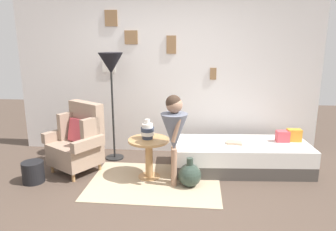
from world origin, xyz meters
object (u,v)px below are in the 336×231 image
at_px(daybed, 240,156).
at_px(side_table, 149,150).
at_px(floor_lamp, 111,68).
at_px(armchair, 79,141).
at_px(book_on_daybed, 234,143).
at_px(magazine_basket, 33,172).
at_px(demijohn_near, 190,175).
at_px(vase_striped, 147,131).
at_px(person_child, 174,128).

xyz_separation_m(daybed, side_table, (-1.26, -0.40, 0.19)).
bearing_deg(floor_lamp, armchair, -126.92).
distance_m(book_on_daybed, magazine_basket, 2.74).
distance_m(daybed, demijohn_near, 0.94).
height_order(vase_striped, book_on_daybed, vase_striped).
height_order(armchair, vase_striped, armchair).
height_order(person_child, book_on_daybed, person_child).
xyz_separation_m(side_table, book_on_daybed, (1.16, 0.36, 0.03)).
distance_m(floor_lamp, magazine_basket, 1.79).
xyz_separation_m(daybed, book_on_daybed, (-0.10, -0.04, 0.22)).
bearing_deg(demijohn_near, magazine_basket, -177.68).
bearing_deg(person_child, demijohn_near, -6.51).
height_order(floor_lamp, demijohn_near, floor_lamp).
relative_size(side_table, magazine_basket, 1.96).
xyz_separation_m(daybed, magazine_basket, (-2.75, -0.69, -0.06)).
distance_m(daybed, floor_lamp, 2.28).
relative_size(side_table, demijohn_near, 1.43).
xyz_separation_m(armchair, floor_lamp, (0.37, 0.50, 0.97)).
bearing_deg(book_on_daybed, vase_striped, -163.66).
xyz_separation_m(vase_striped, demijohn_near, (0.57, -0.22, -0.50)).
bearing_deg(person_child, armchair, 166.25).
bearing_deg(armchair, vase_striped, -7.65).
bearing_deg(magazine_basket, book_on_daybed, 13.83).
height_order(vase_striped, person_child, person_child).
xyz_separation_m(floor_lamp, person_child, (1.01, -0.83, -0.65)).
bearing_deg(book_on_daybed, side_table, -162.56).
bearing_deg(vase_striped, demijohn_near, -21.45).
distance_m(vase_striped, demijohn_near, 0.79).
bearing_deg(vase_striped, book_on_daybed, 16.34).
xyz_separation_m(floor_lamp, book_on_daybed, (1.81, -0.29, -1.00)).
distance_m(vase_striped, book_on_daybed, 1.25).
bearing_deg(book_on_daybed, magazine_basket, -166.17).
relative_size(side_table, book_on_daybed, 2.49).
height_order(book_on_daybed, magazine_basket, book_on_daybed).
bearing_deg(daybed, armchair, -173.77).
xyz_separation_m(vase_striped, person_child, (0.37, -0.20, 0.10)).
bearing_deg(armchair, demijohn_near, -12.83).
bearing_deg(demijohn_near, armchair, 167.17).
bearing_deg(book_on_daybed, demijohn_near, -136.67).
height_order(armchair, side_table, armchair).
height_order(book_on_daybed, demijohn_near, book_on_daybed).
bearing_deg(side_table, daybed, 17.78).
xyz_separation_m(person_child, magazine_basket, (-1.84, -0.11, -0.62)).
bearing_deg(floor_lamp, magazine_basket, -131.72).
distance_m(demijohn_near, magazine_basket, 2.05).
height_order(armchair, daybed, armchair).
bearing_deg(magazine_basket, person_child, 3.29).
relative_size(daybed, side_table, 3.57).
bearing_deg(vase_striped, armchair, 172.35).
relative_size(vase_striped, book_on_daybed, 1.21).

